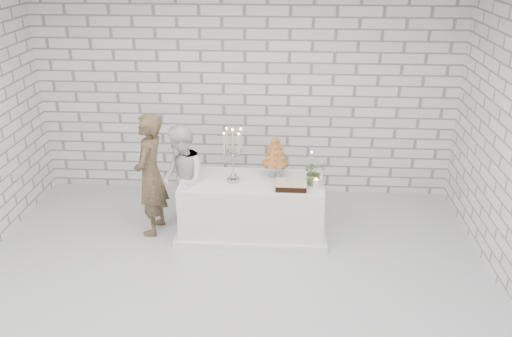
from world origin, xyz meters
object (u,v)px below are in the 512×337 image
Objects in this scene: cake_table at (252,207)px; croquembouche at (275,156)px; groom at (150,175)px; bride at (182,180)px; candelabra at (233,156)px.

croquembouche is (0.29, 0.15, 0.65)m from cake_table.
groom is 1.60m from croquembouche.
cake_table is at bearing 68.56° from bride.
candelabra reaches higher than bride.
groom reaches higher than cake_table.
cake_table is 0.76m from candelabra.
groom is 2.30× the size of candelabra.
bride is 1.23m from croquembouche.
groom is 1.12× the size of bride.
groom reaches higher than bride.
croquembouche is at bearing 20.42° from candelabra.
groom reaches higher than candelabra.
bride is 2.63× the size of croquembouche.
groom reaches higher than croquembouche.
groom is at bearing -173.27° from croquembouche.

